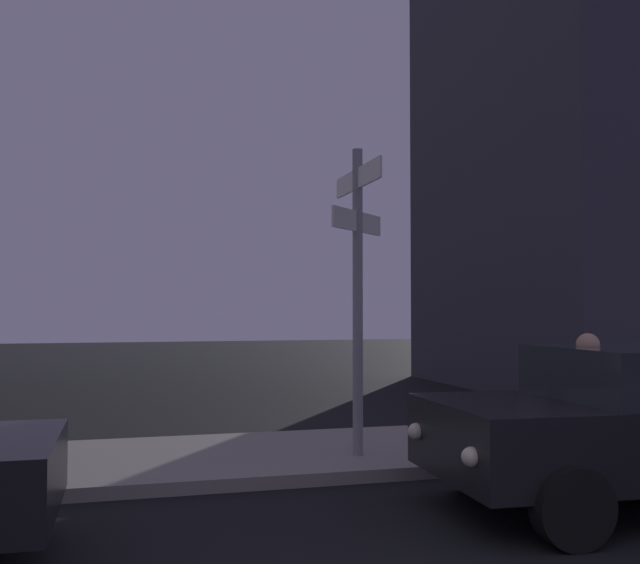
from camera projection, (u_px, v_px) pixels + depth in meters
The scene contains 3 objects.
sidewalk_kerb at pixel (258, 457), 8.87m from camera, with size 40.00×2.70×0.14m, color gray.
signpost at pixel (358, 272), 8.73m from camera, with size 0.89×1.59×3.59m.
cyclist at pixel (585, 425), 6.98m from camera, with size 1.82×0.36×1.61m.
Camera 1 is at (-1.69, -2.61, 1.84)m, focal length 41.73 mm.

